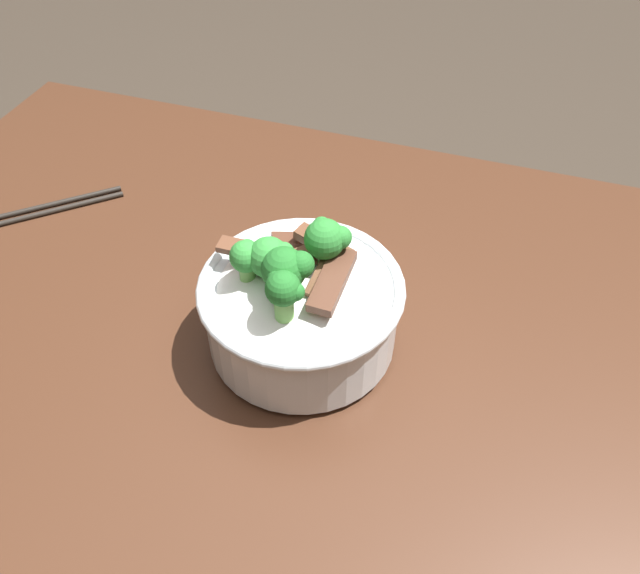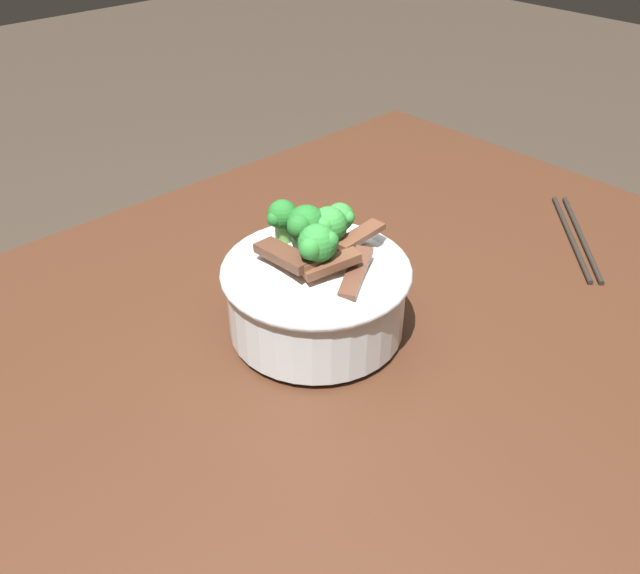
{
  "view_description": "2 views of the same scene",
  "coord_description": "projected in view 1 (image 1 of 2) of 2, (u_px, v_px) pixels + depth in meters",
  "views": [
    {
      "loc": [
        0.1,
        -0.43,
        1.33
      ],
      "look_at": [
        -0.06,
        0.04,
        0.82
      ],
      "focal_mm": 36.73,
      "sensor_mm": 36.0,
      "label": 1
    },
    {
      "loc": [
        0.34,
        0.46,
        1.26
      ],
      "look_at": [
        -0.1,
        -0.02,
        0.81
      ],
      "focal_mm": 37.16,
      "sensor_mm": 36.0,
      "label": 2
    }
  ],
  "objects": [
    {
      "name": "chopsticks_pair",
      "position": [
        34.0,
        212.0,
        0.88
      ],
      "size": [
        0.19,
        0.17,
        0.01
      ],
      "color": "#28231E",
      "rests_on": "dining_table"
    },
    {
      "name": "dining_table",
      "position": [
        357.0,
        420.0,
        0.79
      ],
      "size": [
        1.38,
        0.85,
        0.77
      ],
      "color": "#472819",
      "rests_on": "ground"
    },
    {
      "name": "rice_bowl",
      "position": [
        301.0,
        302.0,
        0.68
      ],
      "size": [
        0.21,
        0.21,
        0.16
      ],
      "color": "silver",
      "rests_on": "dining_table"
    }
  ]
}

